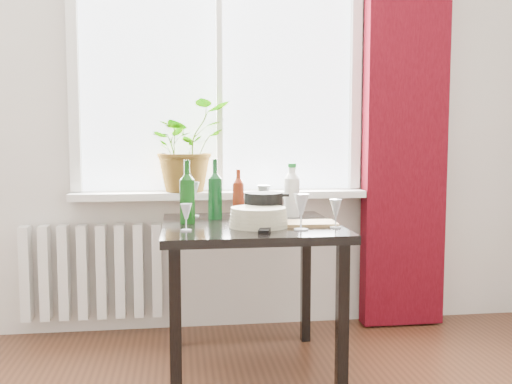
{
  "coord_description": "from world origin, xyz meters",
  "views": [
    {
      "loc": [
        -0.25,
        -1.19,
        1.15
      ],
      "look_at": [
        0.13,
        1.55,
        0.89
      ],
      "focal_mm": 40.0,
      "sensor_mm": 36.0,
      "label": 1
    }
  ],
  "objects": [
    {
      "name": "wineglass_front_left",
      "position": [
        -0.21,
        1.36,
        0.8
      ],
      "size": [
        0.07,
        0.07,
        0.12
      ],
      "primitive_type": null,
      "rotation": [
        0.0,
        0.0,
        -0.32
      ],
      "color": "white",
      "rests_on": "table"
    },
    {
      "name": "bottle_amber",
      "position": [
        0.08,
        1.87,
        0.87
      ],
      "size": [
        0.08,
        0.08,
        0.26
      ],
      "primitive_type": null,
      "rotation": [
        0.0,
        0.0,
        0.42
      ],
      "color": "maroon",
      "rests_on": "table"
    },
    {
      "name": "table",
      "position": [
        0.1,
        1.55,
        0.65
      ],
      "size": [
        0.85,
        0.85,
        0.74
      ],
      "color": "black",
      "rests_on": "ground"
    },
    {
      "name": "window",
      "position": [
        0.0,
        2.22,
        1.6
      ],
      "size": [
        1.72,
        0.08,
        1.62
      ],
      "color": "white",
      "rests_on": "ground"
    },
    {
      "name": "radiator",
      "position": [
        -0.75,
        2.18,
        0.38
      ],
      "size": [
        0.8,
        0.1,
        0.55
      ],
      "color": "white",
      "rests_on": "ground"
    },
    {
      "name": "wine_bottle_right",
      "position": [
        -0.06,
        1.74,
        0.9
      ],
      "size": [
        0.1,
        0.1,
        0.31
      ],
      "primitive_type": null,
      "rotation": [
        0.0,
        0.0,
        -0.42
      ],
      "color": "#0B3B15",
      "rests_on": "table"
    },
    {
      "name": "curtain",
      "position": [
        1.12,
        2.12,
        1.3
      ],
      "size": [
        0.5,
        0.12,
        2.56
      ],
      "color": "#3C050C",
      "rests_on": "ground"
    },
    {
      "name": "potted_plant",
      "position": [
        -0.2,
        2.17,
        1.11
      ],
      "size": [
        0.63,
        0.61,
        0.53
      ],
      "primitive_type": "imported",
      "rotation": [
        0.0,
        0.0,
        0.6
      ],
      "color": "#2C6F1D",
      "rests_on": "windowsill"
    },
    {
      "name": "windowsill",
      "position": [
        0.0,
        2.15,
        0.82
      ],
      "size": [
        1.72,
        0.2,
        0.04
      ],
      "color": "white",
      "rests_on": "ground"
    },
    {
      "name": "cleaning_bottle",
      "position": [
        0.35,
        1.77,
        0.88
      ],
      "size": [
        0.09,
        0.09,
        0.29
      ],
      "primitive_type": null,
      "rotation": [
        0.0,
        0.0,
        0.11
      ],
      "color": "white",
      "rests_on": "table"
    },
    {
      "name": "wineglass_back_left",
      "position": [
        -0.17,
        1.84,
        0.83
      ],
      "size": [
        0.1,
        0.1,
        0.19
      ],
      "primitive_type": null,
      "rotation": [
        0.0,
        0.0,
        -0.26
      ],
      "color": "silver",
      "rests_on": "table"
    },
    {
      "name": "plate_stack",
      "position": [
        0.13,
        1.44,
        0.78
      ],
      "size": [
        0.35,
        0.35,
        0.09
      ],
      "primitive_type": "cylinder",
      "rotation": [
        0.0,
        0.0,
        -0.32
      ],
      "color": "beige",
      "rests_on": "table"
    },
    {
      "name": "wine_bottle_left",
      "position": [
        -0.2,
        1.6,
        0.9
      ],
      "size": [
        0.07,
        0.07,
        0.31
      ],
      "primitive_type": null,
      "rotation": [
        0.0,
        0.0,
        -0.01
      ],
      "color": "#0C410D",
      "rests_on": "table"
    },
    {
      "name": "fondue_pot",
      "position": [
        0.17,
        1.59,
        0.81
      ],
      "size": [
        0.27,
        0.25,
        0.15
      ],
      "primitive_type": null,
      "rotation": [
        0.0,
        0.0,
        0.34
      ],
      "color": "black",
      "rests_on": "table"
    },
    {
      "name": "tv_remote",
      "position": [
        0.14,
        1.3,
        0.75
      ],
      "size": [
        0.09,
        0.17,
        0.02
      ],
      "primitive_type": "cube",
      "rotation": [
        0.0,
        0.0,
        -0.26
      ],
      "color": "black",
      "rests_on": "table"
    },
    {
      "name": "wineglass_front_right",
      "position": [
        0.3,
        1.31,
        0.82
      ],
      "size": [
        0.08,
        0.08,
        0.17
      ],
      "primitive_type": null,
      "rotation": [
        0.0,
        0.0,
        -0.14
      ],
      "color": "white",
      "rests_on": "table"
    },
    {
      "name": "wineglass_back_center",
      "position": [
        0.21,
        1.82,
        0.82
      ],
      "size": [
        0.08,
        0.08,
        0.17
      ],
      "primitive_type": null,
      "rotation": [
        0.0,
        0.0,
        0.18
      ],
      "color": "silver",
      "rests_on": "table"
    },
    {
      "name": "wineglass_far_right",
      "position": [
        0.48,
        1.36,
        0.81
      ],
      "size": [
        0.07,
        0.07,
        0.14
      ],
      "primitive_type": null,
      "rotation": [
        0.0,
        0.0,
        0.28
      ],
      "color": "silver",
      "rests_on": "table"
    },
    {
      "name": "cutting_board",
      "position": [
        0.37,
        1.47,
        0.75
      ],
      "size": [
        0.28,
        0.19,
        0.01
      ],
      "primitive_type": "cube",
      "rotation": [
        0.0,
        0.0,
        -0.04
      ],
      "color": "#A5804A",
      "rests_on": "table"
    }
  ]
}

